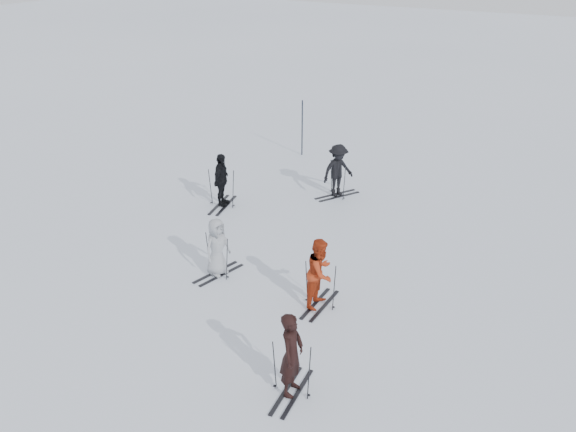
% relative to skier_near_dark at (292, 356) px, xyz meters
% --- Properties ---
extents(ground, '(120.00, 120.00, 0.00)m').
position_rel_skier_near_dark_xyz_m(ground, '(-3.02, 4.25, -0.86)').
color(ground, silver).
rests_on(ground, ground).
extents(skier_near_dark, '(0.49, 0.67, 1.72)m').
position_rel_skier_near_dark_xyz_m(skier_near_dark, '(0.00, 0.00, 0.00)').
color(skier_near_dark, black).
rests_on(skier_near_dark, ground).
extents(skier_red, '(0.67, 0.84, 1.70)m').
position_rel_skier_near_dark_xyz_m(skier_red, '(-0.94, 3.06, -0.01)').
color(skier_red, '#AA3113').
rests_on(skier_red, ground).
extents(skier_grey, '(0.62, 0.82, 1.52)m').
position_rel_skier_near_dark_xyz_m(skier_grey, '(-3.89, 3.12, -0.10)').
color(skier_grey, '#9DA1A5').
rests_on(skier_grey, ground).
extents(skier_uphill_left, '(0.64, 1.07, 1.70)m').
position_rel_skier_near_dark_xyz_m(skier_uphill_left, '(-6.36, 6.88, -0.01)').
color(skier_uphill_left, black).
rests_on(skier_uphill_left, ground).
extents(skier_uphill_far, '(1.12, 1.31, 1.75)m').
position_rel_skier_near_dark_xyz_m(skier_uphill_far, '(-3.50, 9.43, 0.02)').
color(skier_uphill_far, black).
rests_on(skier_uphill_far, ground).
extents(skis_near_dark, '(1.67, 1.02, 1.15)m').
position_rel_skier_near_dark_xyz_m(skis_near_dark, '(0.00, 0.00, -0.28)').
color(skis_near_dark, black).
rests_on(skis_near_dark, ground).
extents(skis_red, '(1.60, 0.88, 1.15)m').
position_rel_skier_near_dark_xyz_m(skis_red, '(-0.94, 3.06, -0.28)').
color(skis_red, black).
rests_on(skis_red, ground).
extents(skis_grey, '(1.70, 1.13, 1.14)m').
position_rel_skier_near_dark_xyz_m(skis_grey, '(-3.89, 3.12, -0.29)').
color(skis_grey, black).
rests_on(skis_grey, ground).
extents(skis_uphill_left, '(1.89, 1.29, 1.26)m').
position_rel_skier_near_dark_xyz_m(skis_uphill_left, '(-6.36, 6.88, -0.23)').
color(skis_uphill_left, black).
rests_on(skis_uphill_left, ground).
extents(skis_uphill_far, '(1.88, 1.58, 1.21)m').
position_rel_skier_near_dark_xyz_m(skis_uphill_far, '(-3.50, 9.43, -0.25)').
color(skis_uphill_far, black).
rests_on(skis_uphill_far, ground).
extents(piste_marker, '(0.06, 0.06, 2.17)m').
position_rel_skier_near_dark_xyz_m(piste_marker, '(-6.54, 12.62, 0.23)').
color(piste_marker, black).
rests_on(piste_marker, ground).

